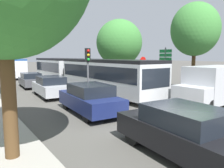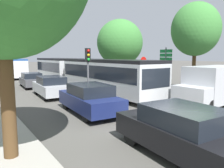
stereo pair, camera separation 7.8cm
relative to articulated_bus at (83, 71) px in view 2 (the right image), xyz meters
The scene contains 13 objects.
ground_plane 12.01m from the articulated_bus, 98.24° to the right, with size 200.00×200.00×0.00m, color #4F4C47.
articulated_bus is the anchor object (origin of this frame).
city_bus_rear 15.91m from the articulated_bus, 103.24° to the left, with size 2.71×11.65×2.50m.
queued_car_black 14.34m from the articulated_bus, 105.67° to the right, with size 2.08×4.36×1.48m.
queued_car_navy 8.92m from the articulated_bus, 114.97° to the right, with size 2.11×4.43×1.50m.
queued_car_silver 4.60m from the articulated_bus, 147.39° to the right, with size 2.05×4.30×1.46m.
queued_car_graphite 4.94m from the articulated_bus, 140.83° to the left, with size 1.90×3.99×1.35m.
white_van 11.10m from the articulated_bus, 74.47° to the right, with size 5.09×2.19×2.31m.
traffic_light 5.32m from the articulated_bus, 113.39° to the right, with size 0.36×0.38×3.40m.
no_entry_sign 5.44m from the articulated_bus, 33.30° to the right, with size 0.70×0.08×2.82m.
direction_sign_post 7.31m from the articulated_bus, 41.16° to the right, with size 0.15×1.40×3.60m.
tree_right_near 9.98m from the articulated_bus, 47.88° to the right, with size 3.75×3.75×7.03m.
tree_right_mid 6.44m from the articulated_bus, 19.17° to the left, with size 5.00×5.00×6.85m.
Camera 2 is at (-7.24, -5.85, 2.91)m, focal length 35.00 mm.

